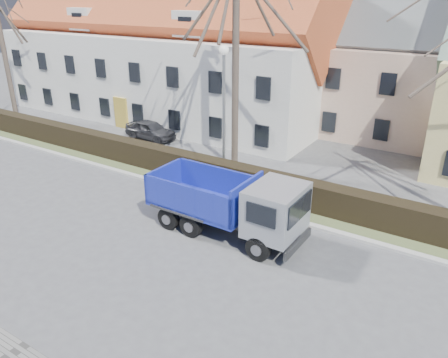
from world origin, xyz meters
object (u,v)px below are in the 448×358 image
Objects in this scene: cart_frame at (170,180)px; parked_car_a at (150,130)px; dump_truck at (221,202)px; streetlight at (224,115)px.

cart_frame is 8.13m from parked_car_a.
dump_truck is at bearing -125.24° from parked_car_a.
parked_car_a is (-7.76, 3.07, -2.82)m from streetlight.
dump_truck reaches higher than cart_frame.
streetlight is 8.81m from parked_car_a.
streetlight is at bearing -110.51° from parked_car_a.
cart_frame is 0.21× the size of parked_car_a.
dump_truck is 5.27m from cart_frame.
streetlight reaches higher than parked_car_a.
streetlight is 1.88× the size of parked_car_a.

